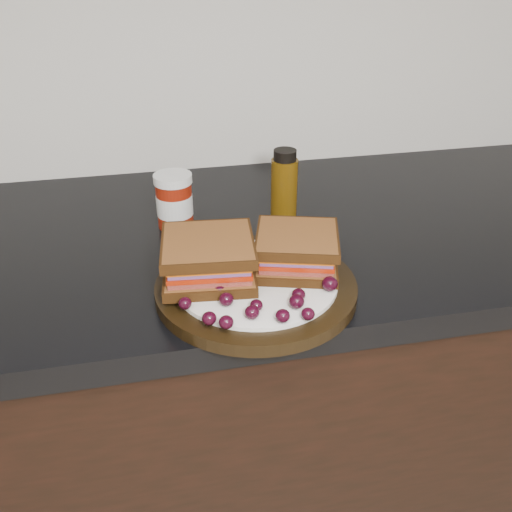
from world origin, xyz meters
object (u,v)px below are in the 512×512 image
(plate, at_px, (256,288))
(sandwich_left, at_px, (208,258))
(condiment_jar, at_px, (174,201))
(oil_bottle, at_px, (284,186))

(plate, relative_size, sandwich_left, 2.25)
(plate, distance_m, condiment_jar, 0.25)
(condiment_jar, relative_size, oil_bottle, 0.74)
(sandwich_left, height_order, oil_bottle, oil_bottle)
(plate, height_order, oil_bottle, oil_bottle)
(plate, bearing_deg, condiment_jar, 111.25)
(condiment_jar, bearing_deg, sandwich_left, -82.40)
(condiment_jar, xyz_separation_m, oil_bottle, (0.19, -0.02, 0.02))
(oil_bottle, bearing_deg, plate, -113.65)
(sandwich_left, xyz_separation_m, oil_bottle, (0.16, 0.20, 0.01))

